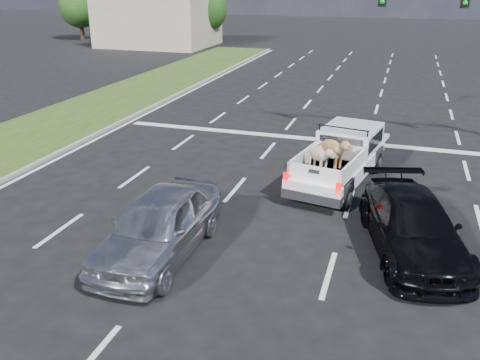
# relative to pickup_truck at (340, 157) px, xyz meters

# --- Properties ---
(ground) EXTENTS (160.00, 160.00, 0.00)m
(ground) POSITION_rel_pickup_truck_xyz_m (-1.23, -5.61, -0.85)
(ground) COLOR black
(ground) RESTS_ON ground
(road_markings) EXTENTS (17.75, 60.00, 0.01)m
(road_markings) POSITION_rel_pickup_truck_xyz_m (-1.23, 0.95, -0.85)
(road_markings) COLOR silver
(road_markings) RESTS_ON ground
(grass_median_left) EXTENTS (5.00, 60.00, 0.10)m
(grass_median_left) POSITION_rel_pickup_truck_xyz_m (-12.73, 0.39, -0.80)
(grass_median_left) COLOR #254214
(grass_median_left) RESTS_ON ground
(curb_left) EXTENTS (0.15, 60.00, 0.14)m
(curb_left) POSITION_rel_pickup_truck_xyz_m (-10.28, 0.39, -0.78)
(curb_left) COLOR gray
(curb_left) RESTS_ON ground
(building_left) EXTENTS (10.00, 8.00, 4.40)m
(building_left) POSITION_rel_pickup_truck_xyz_m (-21.23, 30.39, 1.35)
(building_left) COLOR tan
(building_left) RESTS_ON ground
(tree_far_a) EXTENTS (4.20, 4.20, 5.40)m
(tree_far_a) POSITION_rel_pickup_truck_xyz_m (-31.23, 32.39, 2.43)
(tree_far_a) COLOR #332114
(tree_far_a) RESTS_ON ground
(tree_far_b) EXTENTS (4.20, 4.20, 5.40)m
(tree_far_b) POSITION_rel_pickup_truck_xyz_m (-25.23, 32.39, 2.43)
(tree_far_b) COLOR #332114
(tree_far_b) RESTS_ON ground
(tree_far_c) EXTENTS (4.20, 4.20, 5.40)m
(tree_far_c) POSITION_rel_pickup_truck_xyz_m (-17.23, 32.39, 2.43)
(tree_far_c) COLOR #332114
(tree_far_c) RESTS_ON ground
(pickup_truck) EXTENTS (2.60, 5.08, 1.81)m
(pickup_truck) POSITION_rel_pickup_truck_xyz_m (0.00, 0.00, 0.00)
(pickup_truck) COLOR black
(pickup_truck) RESTS_ON ground
(silver_sedan) EXTENTS (1.84, 4.51, 1.53)m
(silver_sedan) POSITION_rel_pickup_truck_xyz_m (-3.43, -5.90, -0.09)
(silver_sedan) COLOR #B7BABF
(silver_sedan) RESTS_ON ground
(black_coupe) EXTENTS (3.05, 4.99, 1.35)m
(black_coupe) POSITION_rel_pickup_truck_xyz_m (2.21, -3.97, -0.18)
(black_coupe) COLOR black
(black_coupe) RESTS_ON ground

